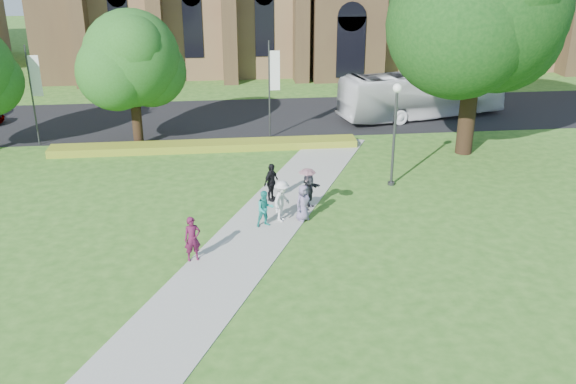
{
  "coord_description": "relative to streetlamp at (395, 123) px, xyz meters",
  "views": [
    {
      "loc": [
        -1.08,
        -23.22,
        12.12
      ],
      "look_at": [
        1.72,
        2.23,
        1.6
      ],
      "focal_mm": 40.0,
      "sensor_mm": 36.0,
      "label": 1
    }
  ],
  "objects": [
    {
      "name": "flower_hedge",
      "position": [
        -9.5,
        6.7,
        -3.07
      ],
      "size": [
        18.0,
        1.4,
        0.45
      ],
      "primitive_type": "cube",
      "color": "#B19C23",
      "rests_on": "ground"
    },
    {
      "name": "streetlamp",
      "position": [
        0.0,
        0.0,
        0.0
      ],
      "size": [
        0.44,
        0.44,
        5.24
      ],
      "color": "#38383D",
      "rests_on": "ground"
    },
    {
      "name": "pedestrian_2",
      "position": [
        -6.0,
        -3.8,
        -2.31
      ],
      "size": [
        1.24,
        1.41,
        1.89
      ],
      "primitive_type": "imported",
      "rotation": [
        0.0,
        0.0,
        1.01
      ],
      "color": "silver",
      "rests_on": "footpath"
    },
    {
      "name": "large_tree",
      "position": [
        5.5,
        4.5,
        5.07
      ],
      "size": [
        9.6,
        9.6,
        13.2
      ],
      "color": "#332114",
      "rests_on": "ground"
    },
    {
      "name": "tour_coach",
      "position": [
        5.28,
        12.19,
        -1.65
      ],
      "size": [
        12.02,
        5.32,
        3.26
      ],
      "primitive_type": "imported",
      "rotation": [
        0.0,
        0.0,
        1.8
      ],
      "color": "white",
      "rests_on": "road"
    },
    {
      "name": "banner_pole_0",
      "position": [
        -5.39,
        8.7,
        0.09
      ],
      "size": [
        0.7,
        0.1,
        6.0
      ],
      "color": "#38383D",
      "rests_on": "ground"
    },
    {
      "name": "street_tree_1",
      "position": [
        -13.5,
        8.0,
        1.93
      ],
      "size": [
        5.6,
        5.6,
        8.05
      ],
      "color": "#332114",
      "rests_on": "ground"
    },
    {
      "name": "footpath",
      "position": [
        -7.5,
        -5.5,
        -3.28
      ],
      "size": [
        15.58,
        28.54,
        0.04
      ],
      "primitive_type": "cube",
      "rotation": [
        0.0,
        0.0,
        -0.44
      ],
      "color": "#B2B2A8",
      "rests_on": "ground"
    },
    {
      "name": "parasol",
      "position": [
        -4.87,
        -3.73,
        -1.28
      ],
      "size": [
        0.84,
        0.84,
        0.64
      ],
      "primitive_type": "imported",
      "rotation": [
        0.0,
        0.0,
        0.17
      ],
      "color": "#F1AACA",
      "rests_on": "pedestrian_4"
    },
    {
      "name": "banner_pole_1",
      "position": [
        -19.39,
        8.7,
        0.09
      ],
      "size": [
        0.7,
        0.1,
        6.0
      ],
      "color": "#38383D",
      "rests_on": "ground"
    },
    {
      "name": "pedestrian_0",
      "position": [
        -9.83,
        -7.07,
        -2.34
      ],
      "size": [
        0.76,
        0.6,
        1.82
      ],
      "primitive_type": "imported",
      "rotation": [
        0.0,
        0.0,
        0.27
      ],
      "color": "#501231",
      "rests_on": "footpath"
    },
    {
      "name": "pedestrian_5",
      "position": [
        -4.63,
        -2.56,
        -2.4
      ],
      "size": [
        1.3,
        1.59,
        1.71
      ],
      "primitive_type": "imported",
      "rotation": [
        0.0,
        0.0,
        0.98
      ],
      "color": "#24242B",
      "rests_on": "footpath"
    },
    {
      "name": "pedestrian_1",
      "position": [
        -6.79,
        -4.29,
        -2.44
      ],
      "size": [
        0.93,
        0.8,
        1.64
      ],
      "primitive_type": "imported",
      "rotation": [
        0.0,
        0.0,
        0.26
      ],
      "color": "teal",
      "rests_on": "footpath"
    },
    {
      "name": "pedestrian_3",
      "position": [
        -6.27,
        -1.44,
        -2.33
      ],
      "size": [
        1.03,
        1.13,
        1.85
      ],
      "primitive_type": "imported",
      "rotation": [
        0.0,
        0.0,
        0.89
      ],
      "color": "black",
      "rests_on": "footpath"
    },
    {
      "name": "ground",
      "position": [
        -7.5,
        -6.5,
        -3.3
      ],
      "size": [
        160.0,
        160.0,
        0.0
      ],
      "primitive_type": "plane",
      "color": "#2F611D",
      "rests_on": "ground"
    },
    {
      "name": "road",
      "position": [
        -7.5,
        13.5,
        -3.29
      ],
      "size": [
        160.0,
        10.0,
        0.02
      ],
      "primitive_type": "cube",
      "color": "black",
      "rests_on": "ground"
    },
    {
      "name": "pedestrian_4",
      "position": [
        -5.05,
        -3.83,
        -2.43
      ],
      "size": [
        0.97,
        0.89,
        1.66
      ],
      "primitive_type": "imported",
      "rotation": [
        0.0,
        0.0,
        0.59
      ],
      "color": "slate",
      "rests_on": "footpath"
    }
  ]
}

